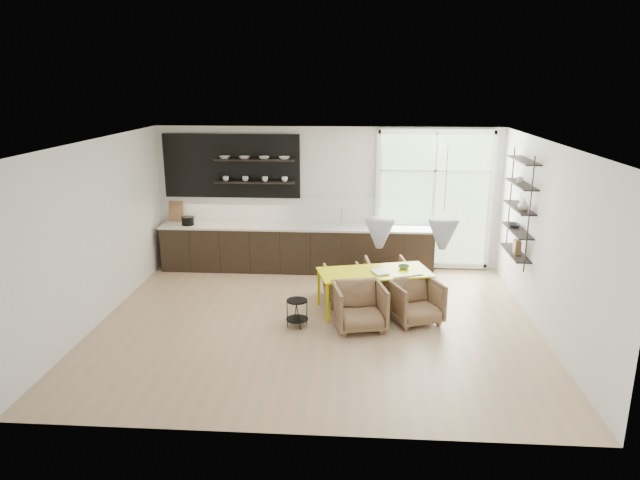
{
  "coord_description": "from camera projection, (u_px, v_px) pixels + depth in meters",
  "views": [
    {
      "loc": [
        0.63,
        -8.46,
        3.77
      ],
      "look_at": [
        0.01,
        0.6,
        1.23
      ],
      "focal_mm": 32.0,
      "sensor_mm": 36.0,
      "label": 1
    }
  ],
  "objects": [
    {
      "name": "armchair_back_right",
      "position": [
        386.0,
        276.0,
        10.39
      ],
      "size": [
        0.8,
        0.82,
        0.66
      ],
      "primitive_type": "imported",
      "rotation": [
        0.0,
        0.0,
        3.27
      ],
      "color": "brown",
      "rests_on": "ground"
    },
    {
      "name": "dining_table",
      "position": [
        375.0,
        274.0,
        9.59
      ],
      "size": [
        2.01,
        1.28,
        0.68
      ],
      "rotation": [
        0.0,
        0.0,
        0.26
      ],
      "color": "#DBDE00",
      "rests_on": "ground"
    },
    {
      "name": "armchair_front_right",
      "position": [
        415.0,
        301.0,
        9.17
      ],
      "size": [
        0.98,
        0.99,
        0.7
      ],
      "primitive_type": "imported",
      "rotation": [
        0.0,
        0.0,
        0.38
      ],
      "color": "brown",
      "rests_on": "ground"
    },
    {
      "name": "kitchen_run",
      "position": [
        292.0,
        242.0,
        11.65
      ],
      "size": [
        5.54,
        0.69,
        2.75
      ],
      "color": "black",
      "rests_on": "ground"
    },
    {
      "name": "table_book",
      "position": [
        373.0,
        273.0,
        9.47
      ],
      "size": [
        0.34,
        0.38,
        0.03
      ],
      "primitive_type": "imported",
      "rotation": [
        0.0,
        0.0,
        0.38
      ],
      "color": "white",
      "rests_on": "dining_table"
    },
    {
      "name": "right_shelving",
      "position": [
        519.0,
        211.0,
        9.64
      ],
      "size": [
        0.26,
        1.22,
        1.9
      ],
      "color": "black",
      "rests_on": "ground"
    },
    {
      "name": "armchair_back_left",
      "position": [
        343.0,
        282.0,
        10.19
      ],
      "size": [
        0.77,
        0.78,
        0.6
      ],
      "primitive_type": "imported",
      "rotation": [
        0.0,
        0.0,
        3.36
      ],
      "color": "brown",
      "rests_on": "ground"
    },
    {
      "name": "armchair_front_left",
      "position": [
        359.0,
        307.0,
        8.92
      ],
      "size": [
        0.93,
        0.95,
        0.72
      ],
      "primitive_type": "imported",
      "rotation": [
        0.0,
        0.0,
        0.23
      ],
      "color": "brown",
      "rests_on": "ground"
    },
    {
      "name": "table_bowl",
      "position": [
        404.0,
        267.0,
        9.72
      ],
      "size": [
        0.25,
        0.25,
        0.06
      ],
      "primitive_type": "imported",
      "rotation": [
        0.0,
        0.0,
        0.46
      ],
      "color": "#4C7547",
      "rests_on": "dining_table"
    },
    {
      "name": "wire_stool",
      "position": [
        297.0,
        309.0,
        9.0
      ],
      "size": [
        0.35,
        0.35,
        0.45
      ],
      "rotation": [
        0.0,
        0.0,
        0.26
      ],
      "color": "black",
      "rests_on": "ground"
    },
    {
      "name": "room",
      "position": [
        355.0,
        220.0,
        9.8
      ],
      "size": [
        7.02,
        6.01,
        2.91
      ],
      "color": "tan",
      "rests_on": "ground"
    }
  ]
}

